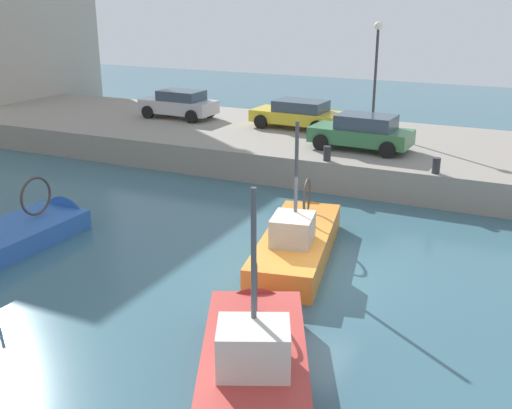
{
  "coord_description": "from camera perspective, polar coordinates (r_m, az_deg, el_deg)",
  "views": [
    {
      "loc": [
        -13.89,
        -5.17,
        7.08
      ],
      "look_at": [
        1.6,
        2.21,
        1.2
      ],
      "focal_mm": 42.88,
      "sensor_mm": 36.0,
      "label": 1
    }
  ],
  "objects": [
    {
      "name": "water_surface",
      "position": [
        16.43,
        4.6,
        -6.68
      ],
      "size": [
        80.0,
        80.0,
        0.0
      ],
      "primitive_type": "plane",
      "color": "#386070",
      "rests_on": "ground"
    },
    {
      "name": "quay_wall",
      "position": [
        26.71,
        13.59,
        4.34
      ],
      "size": [
        9.0,
        56.0,
        1.2
      ],
      "primitive_type": "cube",
      "color": "gray",
      "rests_on": "ground"
    },
    {
      "name": "fishing_boat_blue",
      "position": [
        19.56,
        -21.78,
        -3.33
      ],
      "size": [
        6.23,
        2.41,
        4.11
      ],
      "color": "#2D60B7",
      "rests_on": "ground"
    },
    {
      "name": "fishing_boat_orange",
      "position": [
        17.82,
        4.01,
        -4.21
      ],
      "size": [
        6.54,
        2.91,
        4.8
      ],
      "color": "orange",
      "rests_on": "ground"
    },
    {
      "name": "fishing_boat_red",
      "position": [
        12.5,
        -0.15,
        -14.98
      ],
      "size": [
        5.86,
        4.04,
        4.95
      ],
      "color": "#BC3833",
      "rests_on": "ground"
    },
    {
      "name": "parked_car_yellow",
      "position": [
        28.76,
        3.92,
        8.45
      ],
      "size": [
        2.15,
        4.23,
        1.3
      ],
      "color": "gold",
      "rests_on": "quay_wall"
    },
    {
      "name": "parked_car_silver",
      "position": [
        31.37,
        -7.17,
        9.3
      ],
      "size": [
        1.97,
        3.88,
        1.4
      ],
      "color": "#B7B7BC",
      "rests_on": "quay_wall"
    },
    {
      "name": "parked_car_green",
      "position": [
        24.91,
        9.88,
        6.69
      ],
      "size": [
        2.05,
        4.06,
        1.41
      ],
      "color": "#387547",
      "rests_on": "quay_wall"
    },
    {
      "name": "mooring_bollard_mid",
      "position": [
        22.19,
        16.46,
        3.5
      ],
      "size": [
        0.28,
        0.28,
        0.55
      ],
      "primitive_type": "cylinder",
      "color": "#2D2D33",
      "rests_on": "quay_wall"
    },
    {
      "name": "mooring_bollard_north",
      "position": [
        23.11,
        6.65,
        4.75
      ],
      "size": [
        0.28,
        0.28,
        0.55
      ],
      "primitive_type": "cylinder",
      "color": "#2D2D33",
      "rests_on": "quay_wall"
    },
    {
      "name": "quay_streetlamp",
      "position": [
        27.91,
        11.17,
        13.18
      ],
      "size": [
        0.36,
        0.36,
        4.83
      ],
      "color": "#38383D",
      "rests_on": "quay_wall"
    }
  ]
}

